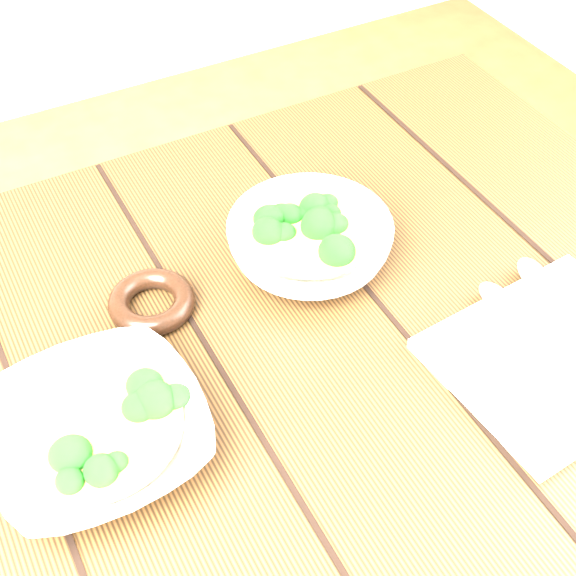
% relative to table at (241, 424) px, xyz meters
% --- Properties ---
extents(table, '(1.20, 0.80, 0.75)m').
position_rel_table_xyz_m(table, '(0.00, 0.00, 0.00)').
color(table, '#36220F').
rests_on(table, ground).
extents(soup_bowl_front, '(0.21, 0.21, 0.06)m').
position_rel_table_xyz_m(soup_bowl_front, '(-0.16, -0.04, 0.15)').
color(soup_bowl_front, silver).
rests_on(soup_bowl_front, table).
extents(soup_bowl_back, '(0.22, 0.22, 0.07)m').
position_rel_table_xyz_m(soup_bowl_back, '(0.14, 0.09, 0.15)').
color(soup_bowl_back, silver).
rests_on(soup_bowl_back, table).
extents(trivet, '(0.13, 0.13, 0.02)m').
position_rel_table_xyz_m(trivet, '(-0.05, 0.11, 0.13)').
color(trivet, black).
rests_on(trivet, table).
extents(napkin, '(0.26, 0.22, 0.01)m').
position_rel_table_xyz_m(napkin, '(0.30, -0.16, 0.13)').
color(napkin, beige).
rests_on(napkin, table).
extents(spoon_left, '(0.04, 0.20, 0.01)m').
position_rel_table_xyz_m(spoon_left, '(0.29, -0.11, 0.14)').
color(spoon_left, '#A09D8D').
rests_on(spoon_left, napkin).
extents(spoon_right, '(0.08, 0.20, 0.01)m').
position_rel_table_xyz_m(spoon_right, '(0.34, -0.10, 0.14)').
color(spoon_right, '#A09D8D').
rests_on(spoon_right, napkin).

